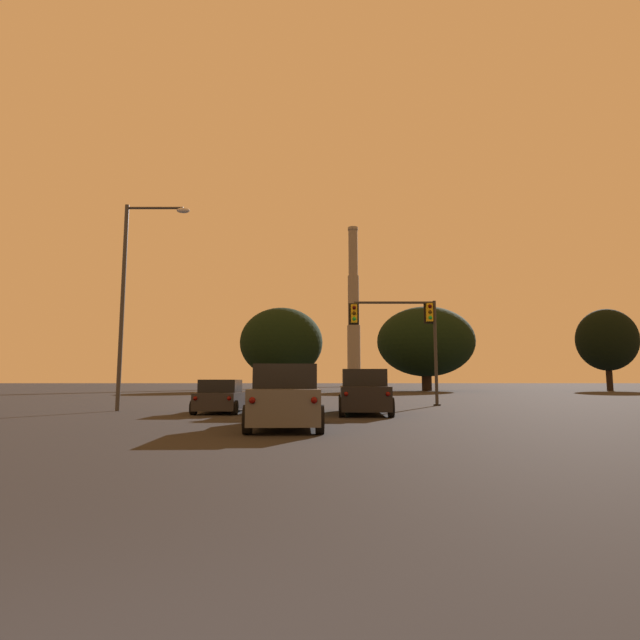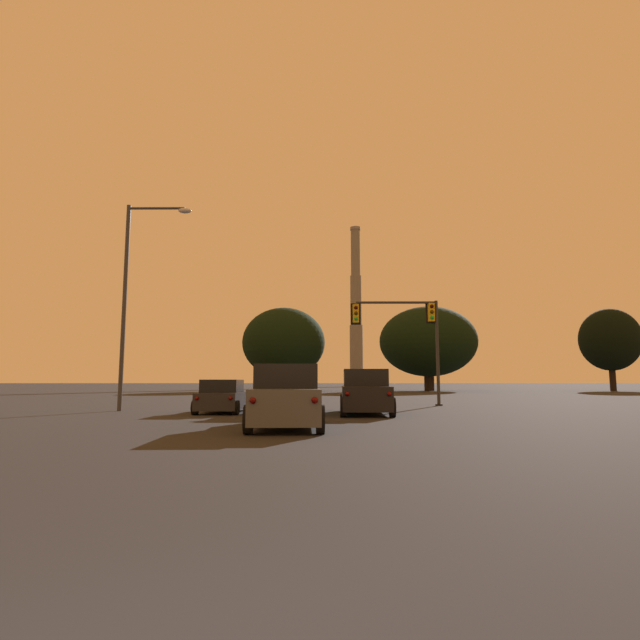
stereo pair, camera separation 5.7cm
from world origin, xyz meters
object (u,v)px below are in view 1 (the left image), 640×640
object	(u,v)px
street_lamp	(135,285)
suv_center_lane_second	(288,397)
hatchback_left_lane_front	(224,397)
suv_center_lane_front	(294,392)
traffic_light_overhead_right	(409,325)
suv_right_lane_front	(366,392)
smokestack	(356,323)

from	to	relation	value
street_lamp	suv_center_lane_second	bearing A→B (deg)	-45.88
hatchback_left_lane_front	suv_center_lane_front	size ratio (longest dim) A/B	0.83
traffic_light_overhead_right	suv_center_lane_front	bearing A→B (deg)	-134.32
traffic_light_overhead_right	suv_center_lane_second	bearing A→B (deg)	-114.49
hatchback_left_lane_front	street_lamp	xyz separation A→B (m)	(-4.62, 1.18, 5.27)
suv_right_lane_front	suv_center_lane_front	bearing A→B (deg)	170.33
suv_center_lane_front	smokestack	world-z (taller)	smokestack
street_lamp	smokestack	bearing A→B (deg)	80.10
hatchback_left_lane_front	traffic_light_overhead_right	xyz separation A→B (m)	(9.25, 6.08, 3.87)
smokestack	street_lamp	bearing A→B (deg)	-99.90
suv_right_lane_front	traffic_light_overhead_right	bearing A→B (deg)	67.97
hatchback_left_lane_front	suv_center_lane_front	world-z (taller)	suv_center_lane_front
hatchback_left_lane_front	traffic_light_overhead_right	world-z (taller)	traffic_light_overhead_right
traffic_light_overhead_right	smokestack	world-z (taller)	smokestack
suv_right_lane_front	traffic_light_overhead_right	world-z (taller)	traffic_light_overhead_right
smokestack	traffic_light_overhead_right	bearing A→B (deg)	-92.06
street_lamp	smokestack	distance (m)	100.72
suv_right_lane_front	suv_center_lane_front	xyz separation A→B (m)	(-3.08, 0.63, 0.00)
hatchback_left_lane_front	suv_right_lane_front	bearing A→B (deg)	-7.59
traffic_light_overhead_right	smokestack	bearing A→B (deg)	87.94
suv_center_lane_front	suv_center_lane_second	bearing A→B (deg)	-86.18
hatchback_left_lane_front	suv_center_lane_second	distance (m)	7.73
traffic_light_overhead_right	smokestack	distance (m)	94.57
suv_center_lane_front	smokestack	distance (m)	101.70
street_lamp	suv_right_lane_front	bearing A→B (deg)	-10.78
suv_right_lane_front	suv_center_lane_second	bearing A→B (deg)	-113.13
smokestack	suv_right_lane_front	bearing A→B (deg)	-93.67
suv_center_lane_second	suv_center_lane_front	world-z (taller)	same
suv_right_lane_front	street_lamp	bearing A→B (deg)	171.16
hatchback_left_lane_front	suv_center_lane_second	world-z (taller)	suv_center_lane_second
hatchback_left_lane_front	smokestack	bearing A→B (deg)	83.27
street_lamp	smokestack	world-z (taller)	smokestack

